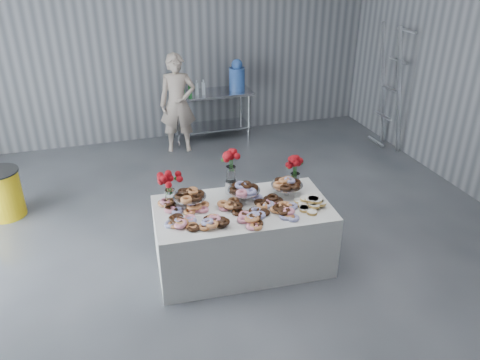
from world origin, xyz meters
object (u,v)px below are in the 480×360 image
(display_table, at_px, (243,236))
(prep_table, at_px, (211,107))
(water_jug, at_px, (237,76))
(stepladder, at_px, (391,89))
(trash_barrel, at_px, (3,194))
(person, at_px, (178,104))

(display_table, bearing_deg, prep_table, 81.45)
(water_jug, bearing_deg, prep_table, 180.00)
(display_table, distance_m, stepladder, 4.27)
(stepladder, bearing_deg, trash_barrel, -174.86)
(trash_barrel, relative_size, stepladder, 0.31)
(person, height_order, trash_barrel, person)
(display_table, relative_size, person, 1.13)
(display_table, height_order, stepladder, stepladder)
(water_jug, bearing_deg, stepladder, -28.45)
(display_table, bearing_deg, person, 91.24)
(water_jug, relative_size, stepladder, 0.26)
(water_jug, distance_m, person, 1.22)
(water_jug, bearing_deg, display_table, -105.83)
(trash_barrel, bearing_deg, person, 29.82)
(display_table, relative_size, stepladder, 0.88)
(prep_table, distance_m, trash_barrel, 3.77)
(water_jug, height_order, person, person)
(prep_table, xyz_separation_m, person, (-0.64, -0.30, 0.22))
(prep_table, relative_size, water_jug, 2.71)
(prep_table, relative_size, stepladder, 0.70)
(display_table, distance_m, prep_table, 3.80)
(water_jug, xyz_separation_m, stepladder, (2.34, -1.27, -0.07))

